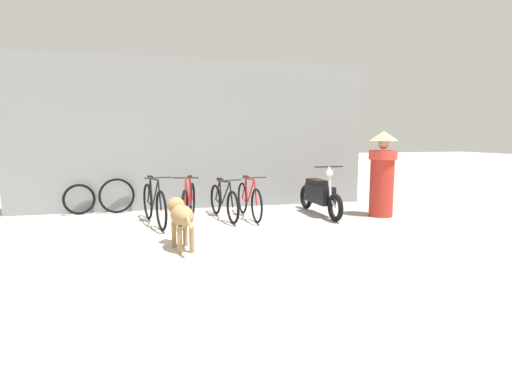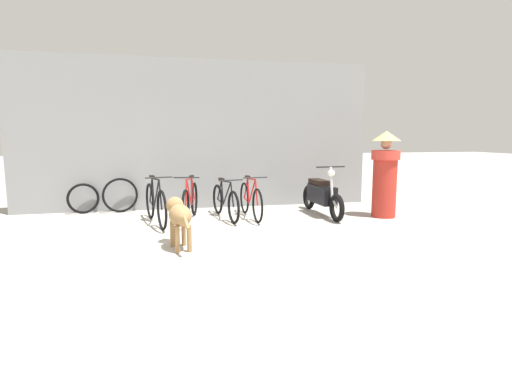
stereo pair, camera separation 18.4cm
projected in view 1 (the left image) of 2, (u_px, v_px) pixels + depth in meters
ground_plane at (222, 251)px, 5.51m from camera, size 60.00×60.00×0.00m
shop_wall_back at (196, 135)px, 8.67m from camera, size 7.71×0.20×3.21m
bicycle_0 at (154, 204)px, 7.14m from camera, size 0.53×1.71×0.89m
bicycle_1 at (189, 202)px, 7.44m from camera, size 0.50×1.69×0.86m
bicycle_2 at (224, 202)px, 7.66m from camera, size 0.46×1.61×0.79m
bicycle_3 at (249, 200)px, 7.74m from camera, size 0.46×1.62×0.83m
motorcycle at (320, 195)px, 8.05m from camera, size 0.58×1.91×1.01m
stray_dog at (181, 215)px, 5.59m from camera, size 0.41×1.04×0.70m
person_in_robes at (382, 172)px, 7.83m from camera, size 0.66×0.66×1.68m
spare_tire_left at (117, 196)px, 8.21m from camera, size 0.71×0.25×0.72m
spare_tire_right at (79, 199)px, 8.06m from camera, size 0.62×0.23×0.63m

